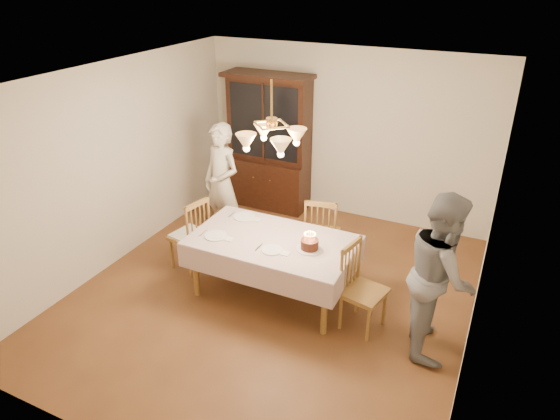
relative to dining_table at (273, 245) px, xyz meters
The scene contains 14 objects.
ground 0.68m from the dining_table, ahead, with size 5.00×5.00×0.00m, color brown.
room_shell 0.90m from the dining_table, ahead, with size 5.00×5.00×5.00m.
dining_table is the anchor object (origin of this frame).
china_hutch 2.57m from the dining_table, 117.58° to the left, with size 1.38×0.54×2.16m.
chair_far_side 0.95m from the dining_table, 72.26° to the left, with size 0.52×0.50×1.00m.
chair_left_end 1.26m from the dining_table, behind, with size 0.50×0.51×1.00m.
chair_right_end 1.18m from the dining_table, ahead, with size 0.50×0.52×1.00m.
elderly_woman 1.60m from the dining_table, 142.76° to the left, with size 0.63×0.41×1.72m, color #F5E7CF.
adult_in_grey 1.91m from the dining_table, ahead, with size 0.85×0.66×1.75m, color slate.
birthday_cake 0.49m from the dining_table, ahead, with size 0.30×0.30×0.20m.
place_setting_near_left 0.66m from the dining_table, 160.39° to the right, with size 0.42×0.27×0.02m.
place_setting_near_right 0.27m from the dining_table, 62.38° to the right, with size 0.39×0.24×0.02m.
place_setting_far_left 0.66m from the dining_table, 148.06° to the left, with size 0.42×0.27×0.02m.
chandelier 1.29m from the dining_table, 155.46° to the right, with size 0.62×0.62×0.73m.
Camera 1 is at (2.24, -4.50, 3.63)m, focal length 32.00 mm.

